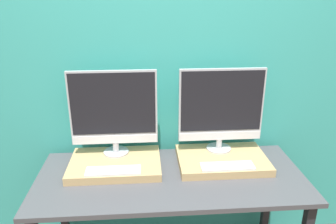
{
  "coord_description": "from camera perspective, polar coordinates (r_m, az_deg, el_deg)",
  "views": [
    {
      "loc": [
        -0.15,
        -1.4,
        1.87
      ],
      "look_at": [
        0.0,
        0.58,
        1.12
      ],
      "focal_mm": 35.0,
      "sensor_mm": 36.0,
      "label": 1
    }
  ],
  "objects": [
    {
      "name": "wooden_riser_right",
      "position": [
        2.2,
        9.37,
        -8.21
      ],
      "size": [
        0.58,
        0.4,
        0.05
      ],
      "color": "tan",
      "rests_on": "workbench"
    },
    {
      "name": "monitor_left",
      "position": [
        2.11,
        -9.46,
        0.26
      ],
      "size": [
        0.56,
        0.17,
        0.56
      ],
      "color": "#B2B2B7",
      "rests_on": "wooden_riser_left"
    },
    {
      "name": "monitor_right",
      "position": [
        2.16,
        9.25,
        0.75
      ],
      "size": [
        0.56,
        0.17,
        0.56
      ],
      "color": "#B2B2B7",
      "rests_on": "wooden_riser_right"
    },
    {
      "name": "wall_back",
      "position": [
        2.25,
        -0.38,
        6.03
      ],
      "size": [
        8.0,
        0.04,
        2.6
      ],
      "color": "teal",
      "rests_on": "ground_plane"
    },
    {
      "name": "keyboard_left",
      "position": [
        2.02,
        -9.5,
        -10.01
      ],
      "size": [
        0.33,
        0.1,
        0.01
      ],
      "color": "silver",
      "rests_on": "wooden_riser_left"
    },
    {
      "name": "keyboard_right",
      "position": [
        2.07,
        10.3,
        -9.23
      ],
      "size": [
        0.33,
        0.1,
        0.01
      ],
      "color": "silver",
      "rests_on": "wooden_riser_right"
    },
    {
      "name": "workbench",
      "position": [
        2.11,
        0.49,
        -12.95
      ],
      "size": [
        1.65,
        0.7,
        0.79
      ],
      "color": "#47474C",
      "rests_on": "ground_plane"
    },
    {
      "name": "wooden_riser_left",
      "position": [
        2.16,
        -9.16,
        -8.91
      ],
      "size": [
        0.58,
        0.4,
        0.05
      ],
      "color": "tan",
      "rests_on": "workbench"
    }
  ]
}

